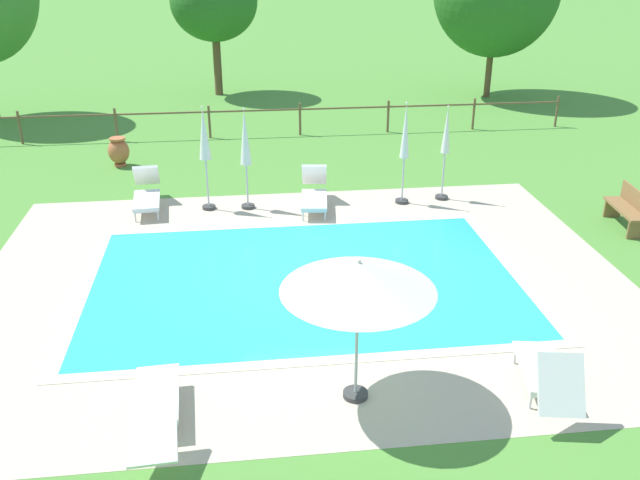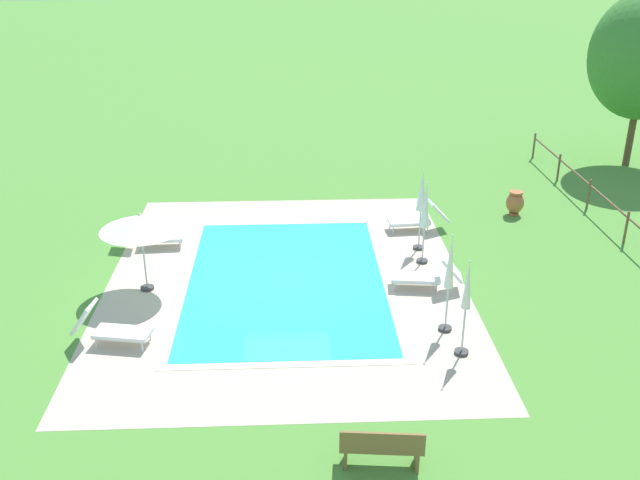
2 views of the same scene
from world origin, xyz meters
name	(u,v)px [view 1 (image 1 of 2)]	position (x,y,z in m)	size (l,w,h in m)	color
ground_plane	(305,280)	(0.00, 0.00, 0.00)	(160.00, 160.00, 0.00)	#518E38
pool_deck_paving	(305,280)	(0.00, 0.00, 0.00)	(12.37, 9.65, 0.01)	beige
swimming_pool_water	(305,280)	(0.00, 0.00, 0.01)	(8.00, 5.28, 0.01)	#2DB7C6
pool_coping_rim	(305,280)	(0.00, 0.00, 0.01)	(8.48, 5.76, 0.01)	beige
sun_lounger_north_near_steps	(147,193)	(-3.37, 4.19, 0.39)	(0.74, 1.94, 0.95)	white
sun_lounger_north_mid	(155,405)	(-2.40, -4.03, 0.35)	(0.72, 2.10, 0.72)	white
sun_lounger_north_far	(314,193)	(0.61, 3.73, 0.39)	(0.82, 1.94, 0.97)	white
sun_lounger_north_end	(547,373)	(3.03, -4.02, 0.40)	(0.92, 1.89, 1.02)	white
patio_umbrella_open_foreground	(358,277)	(0.36, -3.70, 1.92)	(2.11, 2.11, 2.19)	#383838
patio_umbrella_closed_row_west	(446,141)	(3.84, 3.98, 1.47)	(0.32, 0.32, 2.35)	#383838
patio_umbrella_closed_row_mid_west	(204,141)	(-1.91, 3.99, 1.68)	(0.32, 0.32, 2.50)	#383838
patio_umbrella_closed_row_centre	(245,144)	(-0.97, 3.93, 1.59)	(0.32, 0.32, 2.44)	#383838
patio_umbrella_closed_row_mid_east	(405,141)	(2.79, 3.82, 1.57)	(0.32, 0.32, 2.50)	#383838
wooden_bench_lawn_side	(629,208)	(7.46, 1.70, 0.47)	(0.59, 1.54, 0.87)	olive
terracotta_urn_near_fence	(119,151)	(-4.50, 7.65, 0.44)	(0.59, 0.59, 0.82)	#B7663D
perimeter_fence	(255,116)	(-0.56, 10.31, 0.68)	(20.52, 0.08, 1.05)	brown
tree_far_west	(214,1)	(-1.81, 16.84, 3.63)	(3.39, 3.39, 5.19)	brown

